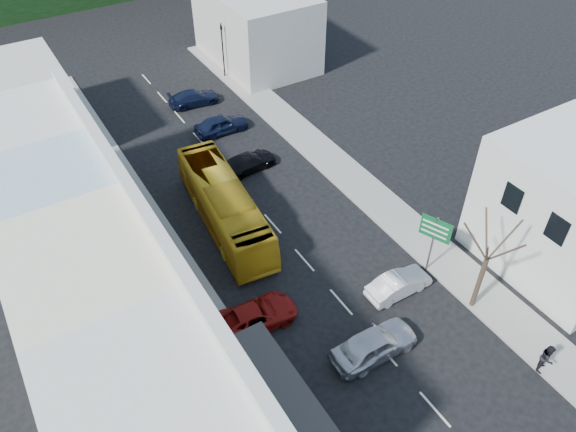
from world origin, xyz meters
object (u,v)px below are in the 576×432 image
at_px(car_white, 399,284).
at_px(street_tree, 487,260).
at_px(car_silver, 374,346).
at_px(traffic_signal, 223,51).
at_px(pedestrian_left, 215,314).
at_px(pedestrian_right, 547,359).
at_px(direction_sign, 432,245).
at_px(bus, 224,206).
at_px(car_red, 256,315).

distance_m(car_white, street_tree, 5.31).
distance_m(car_silver, traffic_signal, 33.15).
height_order(pedestrian_left, pedestrian_right, same).
relative_size(pedestrian_left, traffic_signal, 0.32).
xyz_separation_m(pedestrian_left, pedestrian_right, (13.31, -11.47, 0.00)).
bearing_deg(pedestrian_right, direction_sign, 73.05).
bearing_deg(car_silver, traffic_signal, -12.43).
bearing_deg(car_silver, bus, 8.95).
relative_size(car_white, pedestrian_right, 2.59).
distance_m(bus, car_white, 12.34).
height_order(car_red, pedestrian_right, pedestrian_right).
xyz_separation_m(pedestrian_left, street_tree, (13.31, -6.44, 2.83)).
relative_size(bus, car_red, 2.52).
height_order(bus, pedestrian_right, bus).
relative_size(car_silver, car_red, 0.96).
relative_size(bus, traffic_signal, 2.21).
bearing_deg(direction_sign, car_white, 167.67).
xyz_separation_m(car_silver, car_red, (-4.38, 5.04, 0.00)).
bearing_deg(pedestrian_left, car_silver, -153.39).
relative_size(car_white, street_tree, 0.57).
bearing_deg(street_tree, car_silver, 176.88).
xyz_separation_m(car_red, pedestrian_right, (11.30, -10.45, 0.30)).
xyz_separation_m(car_silver, pedestrian_right, (6.92, -5.41, 0.30)).
xyz_separation_m(bus, car_white, (6.01, -10.74, -0.85)).
distance_m(car_white, pedestrian_right, 8.65).
height_order(car_white, pedestrian_right, pedestrian_right).
height_order(car_red, direction_sign, direction_sign).
bearing_deg(pedestrian_left, car_white, -127.99).
bearing_deg(pedestrian_left, car_red, -136.80).
distance_m(car_silver, street_tree, 7.60).
height_order(bus, car_white, bus).
bearing_deg(car_white, car_red, 74.07).
height_order(pedestrian_left, street_tree, street_tree).
distance_m(pedestrian_left, street_tree, 15.06).
distance_m(pedestrian_right, direction_sign, 8.68).
relative_size(car_white, direction_sign, 1.03).
bearing_deg(car_red, pedestrian_right, -128.53).
bearing_deg(pedestrian_right, car_red, 118.47).
distance_m(car_silver, direction_sign, 7.51).
height_order(bus, direction_sign, direction_sign).
xyz_separation_m(street_tree, traffic_signal, (0.30, 32.68, -1.20)).
bearing_deg(traffic_signal, direction_sign, 77.99).
bearing_deg(street_tree, traffic_signal, 89.47).
distance_m(bus, traffic_signal, 21.05).
relative_size(pedestrian_left, pedestrian_right, 1.00).
bearing_deg(traffic_signal, pedestrian_right, 78.66).
xyz_separation_m(pedestrian_left, traffic_signal, (13.61, 26.24, 1.63)).
distance_m(car_silver, pedestrian_left, 8.82).
xyz_separation_m(pedestrian_right, street_tree, (0.00, 5.04, 2.83)).
distance_m(bus, pedestrian_left, 8.57).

